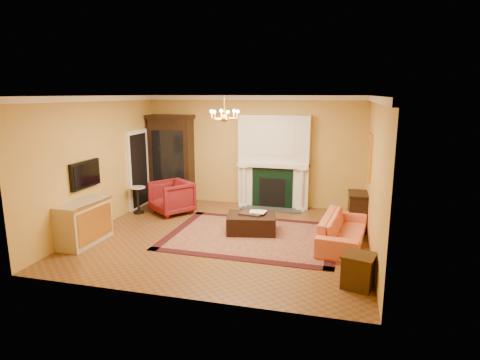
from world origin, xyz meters
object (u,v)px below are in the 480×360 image
(console_table, at_px, (357,210))
(leather_ottoman, at_px, (251,223))
(pedestal_table, at_px, (138,198))
(commode, at_px, (83,222))
(wingback_armchair, at_px, (172,196))
(china_cabinet, at_px, (172,161))
(coral_sofa, at_px, (343,225))
(end_table, at_px, (358,272))

(console_table, relative_size, leather_ottoman, 0.73)
(pedestal_table, bearing_deg, commode, -91.38)
(wingback_armchair, bearing_deg, china_cabinet, 149.00)
(pedestal_table, bearing_deg, leather_ottoman, -12.63)
(china_cabinet, height_order, console_table, china_cabinet)
(commode, xyz_separation_m, leather_ottoman, (3.22, 1.50, -0.23))
(china_cabinet, bearing_deg, leather_ottoman, -38.16)
(console_table, height_order, leather_ottoman, console_table)
(pedestal_table, height_order, coral_sofa, coral_sofa)
(pedestal_table, relative_size, end_table, 1.33)
(wingback_armchair, relative_size, pedestal_table, 1.33)
(commode, bearing_deg, end_table, -3.90)
(end_table, xyz_separation_m, leather_ottoman, (-2.23, 2.10, -0.05))
(wingback_armchair, bearing_deg, commode, -73.55)
(coral_sofa, bearing_deg, pedestal_table, 86.91)
(end_table, bearing_deg, leather_ottoman, 136.74)
(china_cabinet, bearing_deg, commode, -98.09)
(leather_ottoman, bearing_deg, pedestal_table, 156.37)
(wingback_armchair, bearing_deg, leather_ottoman, 15.19)
(console_table, xyz_separation_m, leather_ottoman, (-2.29, -1.04, -0.17))
(wingback_armchair, height_order, leather_ottoman, wingback_armchair)
(pedestal_table, xyz_separation_m, leather_ottoman, (3.17, -0.71, -0.19))
(commode, relative_size, console_table, 1.54)
(wingback_armchair, height_order, end_table, wingback_armchair)
(pedestal_table, distance_m, end_table, 6.09)
(pedestal_table, xyz_separation_m, coral_sofa, (5.15, -0.92, -0.01))
(china_cabinet, distance_m, coral_sofa, 5.37)
(wingback_armchair, height_order, commode, wingback_armchair)
(china_cabinet, distance_m, console_table, 5.26)
(china_cabinet, xyz_separation_m, console_table, (5.09, -1.05, -0.79))
(console_table, bearing_deg, end_table, -93.24)
(wingback_armchair, xyz_separation_m, pedestal_table, (-0.84, -0.21, -0.06))
(pedestal_table, xyz_separation_m, commode, (-0.05, -2.21, 0.04))
(console_table, bearing_deg, coral_sofa, -105.94)
(coral_sofa, bearing_deg, leather_ottoman, 90.94)
(wingback_armchair, height_order, coral_sofa, wingback_armchair)
(commode, relative_size, leather_ottoman, 1.12)
(wingback_armchair, relative_size, console_table, 1.20)
(wingback_armchair, bearing_deg, coral_sofa, 22.08)
(commode, bearing_deg, leather_ottoman, 27.37)
(china_cabinet, relative_size, wingback_armchair, 2.53)
(coral_sofa, height_order, console_table, coral_sofa)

